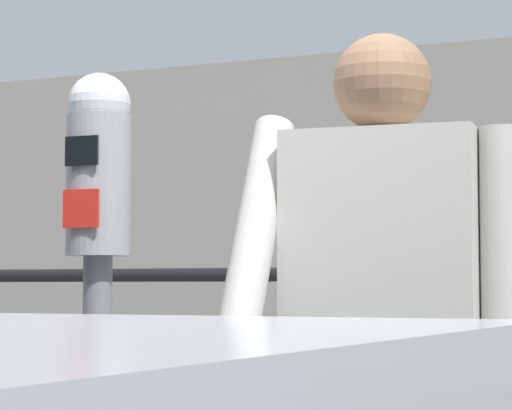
# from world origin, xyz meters

# --- Properties ---
(parking_meter) EXTENTS (0.16, 0.17, 1.59)m
(parking_meter) POSITION_xyz_m (0.33, 0.30, 1.25)
(parking_meter) COLOR slate
(parking_meter) RESTS_ON sidewalk_curb
(pedestrian_at_meter) EXTENTS (0.60, 0.46, 1.64)m
(pedestrian_at_meter) POSITION_xyz_m (1.02, 0.36, 1.05)
(pedestrian_at_meter) COLOR #1E233F
(pedestrian_at_meter) RESTS_ON sidewalk_curb
(background_railing) EXTENTS (24.06, 0.06, 1.16)m
(background_railing) POSITION_xyz_m (0.00, 2.51, 0.94)
(background_railing) COLOR black
(background_railing) RESTS_ON sidewalk_curb
(backdrop_wall) EXTENTS (32.00, 0.50, 2.87)m
(backdrop_wall) POSITION_xyz_m (0.00, 5.87, 1.43)
(backdrop_wall) COLOR gray
(backdrop_wall) RESTS_ON ground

